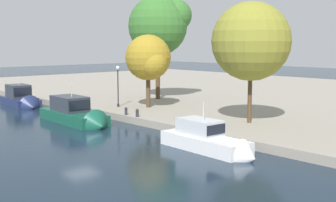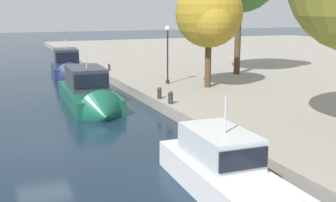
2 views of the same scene
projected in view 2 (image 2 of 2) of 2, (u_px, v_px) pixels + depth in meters
name	position (u px, v px, depth m)	size (l,w,h in m)	color
ground_plane	(42.00, 145.00, 20.09)	(220.00, 220.00, 0.00)	#142333
motor_yacht_0	(68.00, 69.00, 41.86)	(8.23, 3.47, 4.55)	navy
motor_yacht_1	(90.00, 96.00, 28.26)	(9.83, 3.27, 4.52)	#14513D
motor_yacht_2	(233.00, 186.00, 14.18)	(8.20, 2.60, 4.31)	white
mooring_bollard_0	(159.00, 93.00, 27.34)	(0.30, 0.30, 0.75)	#2D2D33
mooring_bollard_1	(109.00, 67.00, 40.19)	(0.23, 0.23, 0.64)	#2D2D33
mooring_bollard_2	(171.00, 97.00, 25.86)	(0.32, 0.32, 0.77)	#2D2D33
lamp_post	(168.00, 48.00, 32.47)	(0.40, 0.40, 4.44)	black
tree_1	(210.00, 15.00, 30.24)	(5.09, 4.87, 7.78)	#4C3823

